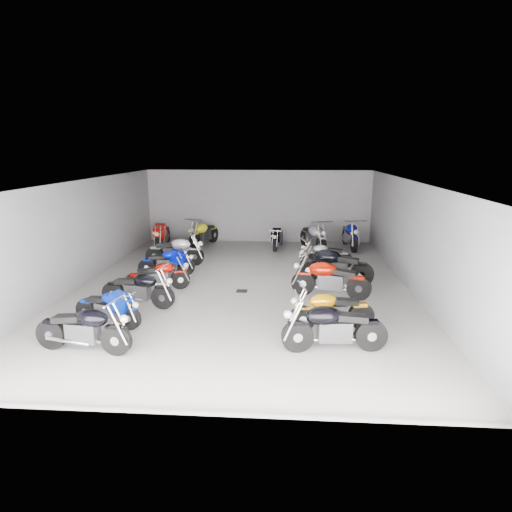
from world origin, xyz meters
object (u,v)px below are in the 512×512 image
object	(u,v)px
drain_grate	(242,291)
motorcycle_back_f	(350,235)
motorcycle_left_d	(158,276)
motorcycle_back_d	(278,238)
motorcycle_left_c	(139,289)
motorcycle_right_f	(325,255)
motorcycle_right_b	(331,310)
motorcycle_left_e	(167,262)
motorcycle_back_a	(162,235)
motorcycle_left_b	(108,308)
motorcycle_back_e	(313,237)
motorcycle_right_a	(333,327)
motorcycle_left_f	(175,251)
motorcycle_left_a	(84,329)
motorcycle_right_d	(330,279)
motorcycle_back_b	(204,233)
motorcycle_right_e	(334,266)

from	to	relation	value
drain_grate	motorcycle_back_f	distance (m)	7.37
motorcycle_left_d	motorcycle_back_d	size ratio (longest dim) A/B	0.96
motorcycle_left_c	motorcycle_right_f	bearing A→B (deg)	140.40
motorcycle_left_d	motorcycle_right_b	distance (m)	5.52
motorcycle_left_e	motorcycle_back_a	xyz separation A→B (m)	(-1.35, 4.34, 0.09)
motorcycle_back_a	motorcycle_back_d	bearing A→B (deg)	178.87
motorcycle_left_b	motorcycle_back_e	xyz separation A→B (m)	(5.28, 8.69, 0.13)
motorcycle_right_a	motorcycle_left_f	bearing A→B (deg)	29.75
motorcycle_left_e	motorcycle_back_e	size ratio (longest dim) A/B	0.81
motorcycle_left_a	motorcycle_back_a	bearing A→B (deg)	-166.00
motorcycle_left_b	motorcycle_back_d	size ratio (longest dim) A/B	0.93
motorcycle_left_c	motorcycle_right_d	world-z (taller)	motorcycle_right_d
motorcycle_left_c	motorcycle_back_d	distance (m)	8.35
motorcycle_left_f	motorcycle_back_e	world-z (taller)	motorcycle_back_e
motorcycle_right_d	motorcycle_right_f	size ratio (longest dim) A/B	1.19
drain_grate	motorcycle_back_b	world-z (taller)	motorcycle_back_b
motorcycle_left_c	motorcycle_back_d	world-z (taller)	motorcycle_left_c
motorcycle_left_b	motorcycle_left_e	xyz separation A→B (m)	(0.25, 4.45, 0.00)
motorcycle_left_e	motorcycle_right_b	world-z (taller)	motorcycle_right_b
motorcycle_left_b	motorcycle_right_b	xyz separation A→B (m)	(5.25, 0.09, 0.04)
motorcycle_left_c	motorcycle_left_f	size ratio (longest dim) A/B	0.95
motorcycle_left_b	motorcycle_left_c	bearing A→B (deg)	-174.27
motorcycle_back_a	motorcycle_right_a	bearing A→B (deg)	119.89
motorcycle_back_b	motorcycle_left_a	bearing A→B (deg)	106.90
motorcycle_left_e	motorcycle_back_f	world-z (taller)	motorcycle_back_f
motorcycle_left_a	motorcycle_left_b	world-z (taller)	motorcycle_left_a
motorcycle_left_a	motorcycle_back_b	bearing A→B (deg)	-175.34
motorcycle_right_a	motorcycle_back_f	distance (m)	10.28
motorcycle_right_a	motorcycle_right_f	xyz separation A→B (m)	(0.37, 6.94, -0.08)
motorcycle_right_b	motorcycle_back_d	distance (m)	8.95
motorcycle_right_e	motorcycle_back_f	bearing A→B (deg)	1.92
motorcycle_right_d	motorcycle_back_b	size ratio (longest dim) A/B	1.01
motorcycle_left_a	motorcycle_left_b	distance (m)	1.45
motorcycle_left_c	motorcycle_right_a	distance (m)	5.46
motorcycle_left_d	motorcycle_right_f	size ratio (longest dim) A/B	0.98
motorcycle_right_b	motorcycle_right_e	bearing A→B (deg)	-18.84
motorcycle_back_f	motorcycle_left_e	bearing A→B (deg)	30.08
motorcycle_left_b	motorcycle_right_a	world-z (taller)	motorcycle_right_a
motorcycle_right_a	motorcycle_back_d	distance (m)	10.08
drain_grate	motorcycle_right_e	world-z (taller)	motorcycle_right_e
motorcycle_left_b	drain_grate	bearing A→B (deg)	153.28
motorcycle_left_a	motorcycle_right_d	size ratio (longest dim) A/B	0.96
motorcycle_left_c	motorcycle_back_e	world-z (taller)	motorcycle_back_e
motorcycle_left_f	motorcycle_right_e	xyz separation A→B (m)	(5.51, -1.95, 0.05)
motorcycle_left_c	motorcycle_back_f	distance (m)	10.15
motorcycle_back_e	motorcycle_left_e	bearing A→B (deg)	19.95
motorcycle_right_e	motorcycle_back_e	size ratio (longest dim) A/B	1.01
motorcycle_left_c	motorcycle_back_b	distance (m)	7.89
drain_grate	motorcycle_left_e	bearing A→B (deg)	149.70
motorcycle_left_a	motorcycle_right_e	distance (m)	7.77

